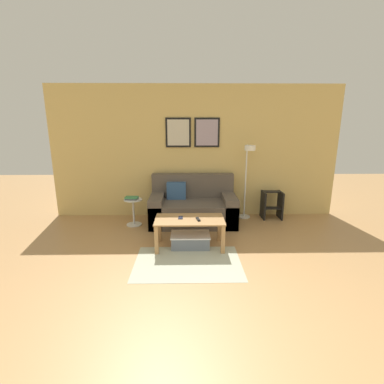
% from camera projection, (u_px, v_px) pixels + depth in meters
% --- Properties ---
extents(ground_plane, '(16.00, 16.00, 0.00)m').
position_uv_depth(ground_plane, '(206.00, 346.00, 2.37)').
color(ground_plane, tan).
extents(wall_back, '(5.60, 0.09, 2.55)m').
position_uv_depth(wall_back, '(195.00, 152.00, 5.45)').
color(wall_back, '#D6B76B').
rests_on(wall_back, ground_plane).
extents(area_rug, '(1.44, 0.99, 0.01)m').
position_uv_depth(area_rug, '(188.00, 263.00, 3.77)').
color(area_rug, '#B2B79E').
rests_on(area_rug, ground_plane).
extents(couch, '(1.58, 0.88, 0.88)m').
position_uv_depth(couch, '(193.00, 207.00, 5.25)').
color(couch, brown).
rests_on(couch, ground_plane).
extents(coffee_table, '(1.03, 0.54, 0.45)m').
position_uv_depth(coffee_table, '(190.00, 224.00, 4.18)').
color(coffee_table, '#AD7F4C').
rests_on(coffee_table, ground_plane).
extents(storage_bin, '(0.59, 0.37, 0.20)m').
position_uv_depth(storage_bin, '(190.00, 240.00, 4.24)').
color(storage_bin, slate).
rests_on(storage_bin, ground_plane).
extents(floor_lamp, '(0.24, 0.46, 1.45)m').
position_uv_depth(floor_lamp, '(248.00, 169.00, 5.21)').
color(floor_lamp, white).
rests_on(floor_lamp, ground_plane).
extents(side_table, '(0.33, 0.33, 0.49)m').
position_uv_depth(side_table, '(133.00, 210.00, 5.10)').
color(side_table, silver).
rests_on(side_table, ground_plane).
extents(book_stack, '(0.24, 0.17, 0.05)m').
position_uv_depth(book_stack, '(132.00, 198.00, 5.03)').
color(book_stack, '#4C4C51').
rests_on(book_stack, side_table).
extents(remote_control, '(0.07, 0.15, 0.02)m').
position_uv_depth(remote_control, '(198.00, 219.00, 4.11)').
color(remote_control, black).
rests_on(remote_control, coffee_table).
extents(cell_phone, '(0.07, 0.14, 0.01)m').
position_uv_depth(cell_phone, '(181.00, 218.00, 4.20)').
color(cell_phone, '#1E2338').
rests_on(cell_phone, coffee_table).
extents(step_stool, '(0.37, 0.33, 0.54)m').
position_uv_depth(step_stool, '(272.00, 204.00, 5.46)').
color(step_stool, black).
rests_on(step_stool, ground_plane).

